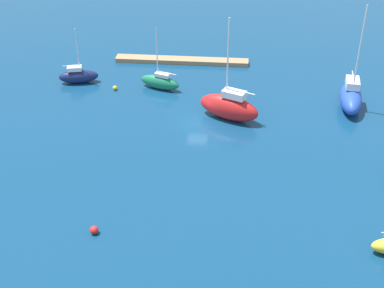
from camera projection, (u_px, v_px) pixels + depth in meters
water at (197, 122)px, 67.51m from camera, size 160.00×160.00×0.00m
pier_dock at (182, 60)px, 83.19m from camera, size 20.57×2.02×0.64m
sailboat_blue_lone_south at (351, 97)px, 70.08m from camera, size 3.54×8.17×13.89m
sailboat_green_mid_basin at (160, 82)px, 75.03m from camera, size 6.09×3.52×8.85m
sailboat_red_far_north at (229, 107)px, 67.39m from camera, size 8.33×5.56×13.18m
sailboat_navy_by_breakwater at (78, 76)px, 76.69m from camera, size 5.87×3.12×8.09m
mooring_buoy_red at (94, 230)px, 49.73m from camera, size 0.79×0.79×0.79m
mooring_buoy_yellow at (115, 88)px, 75.09m from camera, size 0.62×0.62×0.62m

